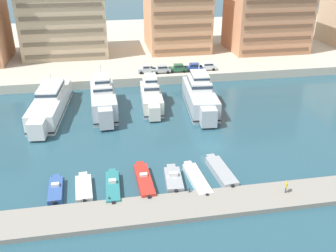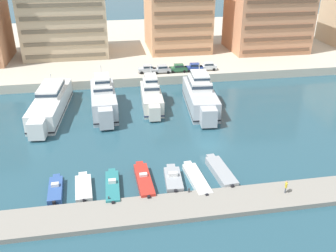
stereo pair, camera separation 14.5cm
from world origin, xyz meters
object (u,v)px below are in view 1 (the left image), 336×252
at_px(yacht_silver_center_left, 200,96).
at_px(car_silver_left, 162,69).
at_px(motorboat_teal_mid_left, 113,187).
at_px(motorboat_grey_center, 173,179).
at_px(motorboat_white_center_right, 197,179).
at_px(car_green_mid_left, 178,68).
at_px(yacht_white_far_left, 50,103).
at_px(yacht_silver_left, 103,99).
at_px(motorboat_grey_mid_right, 221,172).
at_px(car_white_center, 207,66).
at_px(motorboat_blue_far_left, 56,190).
at_px(pedestrian_near_edge, 286,185).
at_px(yacht_ivory_mid_left, 151,96).
at_px(motorboat_white_left, 84,188).
at_px(car_silver_far_left, 147,69).
at_px(car_blue_center_left, 194,67).
at_px(motorboat_red_center_left, 144,180).

bearing_deg(yacht_silver_center_left, car_silver_left, 106.37).
bearing_deg(motorboat_teal_mid_left, motorboat_grey_center, 2.08).
height_order(motorboat_white_center_right, car_green_mid_left, car_green_mid_left).
distance_m(yacht_white_far_left, motorboat_teal_mid_left, 28.40).
bearing_deg(motorboat_grey_center, yacht_silver_center_left, 67.94).
bearing_deg(yacht_silver_left, motorboat_grey_mid_right, -57.99).
bearing_deg(car_green_mid_left, car_white_center, 1.62).
height_order(motorboat_blue_far_left, motorboat_grey_mid_right, motorboat_blue_far_left).
bearing_deg(car_silver_left, pedestrian_near_edge, -79.69).
distance_m(yacht_ivory_mid_left, motorboat_grey_mid_right, 26.45).
xyz_separation_m(motorboat_white_left, car_silver_far_left, (13.36, 41.04, 2.55)).
bearing_deg(car_blue_center_left, car_green_mid_left, 179.58).
relative_size(motorboat_grey_mid_right, car_blue_center_left, 1.99).
height_order(yacht_silver_left, yacht_silver_center_left, yacht_silver_left).
height_order(motorboat_teal_mid_left, car_silver_far_left, car_silver_far_left).
xyz_separation_m(yacht_silver_left, motorboat_grey_mid_right, (15.35, -24.56, -2.00)).
xyz_separation_m(yacht_white_far_left, motorboat_red_center_left, (14.45, -25.75, -1.52)).
relative_size(motorboat_white_center_right, car_green_mid_left, 2.04).
height_order(motorboat_white_center_right, motorboat_grey_mid_right, motorboat_grey_mid_right).
relative_size(motorboat_teal_mid_left, car_blue_center_left, 1.84).
distance_m(motorboat_teal_mid_left, car_silver_left, 42.93).
xyz_separation_m(car_silver_left, car_blue_center_left, (7.56, 0.10, 0.00)).
height_order(yacht_silver_center_left, car_green_mid_left, yacht_silver_center_left).
relative_size(motorboat_grey_center, pedestrian_near_edge, 3.66).
height_order(car_silver_left, car_white_center, same).
bearing_deg(motorboat_white_center_right, car_silver_far_left, 92.04).
bearing_deg(motorboat_blue_far_left, motorboat_red_center_left, 0.16).
bearing_deg(yacht_silver_left, yacht_silver_center_left, -3.82).
xyz_separation_m(motorboat_grey_center, car_silver_far_left, (1.65, 41.27, 2.43)).
height_order(motorboat_red_center_left, car_blue_center_left, car_blue_center_left).
relative_size(yacht_ivory_mid_left, motorboat_grey_center, 2.36).
bearing_deg(motorboat_white_center_right, motorboat_red_center_left, 174.47).
height_order(car_green_mid_left, car_blue_center_left, same).
bearing_deg(motorboat_white_center_right, yacht_ivory_mid_left, 95.38).
bearing_deg(motorboat_blue_far_left, motorboat_teal_mid_left, -5.09).
bearing_deg(motorboat_teal_mid_left, motorboat_grey_mid_right, 3.93).
distance_m(motorboat_white_center_right, car_white_center, 43.18).
bearing_deg(pedestrian_near_edge, motorboat_white_center_right, 153.18).
bearing_deg(pedestrian_near_edge, motorboat_blue_far_left, 168.55).
height_order(car_silver_far_left, car_silver_left, same).
bearing_deg(yacht_silver_left, car_green_mid_left, 41.67).
height_order(yacht_white_far_left, car_green_mid_left, yacht_white_far_left).
relative_size(yacht_silver_center_left, car_white_center, 4.56).
xyz_separation_m(motorboat_teal_mid_left, motorboat_red_center_left, (4.15, 0.67, 0.05)).
distance_m(motorboat_red_center_left, motorboat_grey_center, 3.89).
height_order(motorboat_red_center_left, car_white_center, car_white_center).
bearing_deg(motorboat_teal_mid_left, car_white_center, 59.94).
distance_m(motorboat_red_center_left, car_white_center, 45.11).
distance_m(car_silver_left, car_white_center, 10.91).
bearing_deg(motorboat_grey_mid_right, motorboat_blue_far_left, -179.02).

